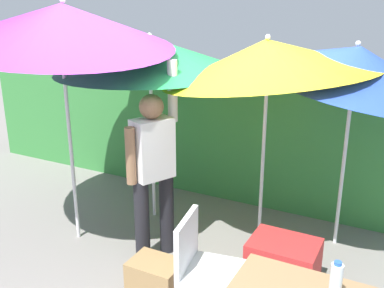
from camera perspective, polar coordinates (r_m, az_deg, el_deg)
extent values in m
plane|color=gray|center=(4.33, -1.90, -15.10)|extent=(24.00, 24.00, 0.00)
cube|color=#38843D|center=(5.53, 7.43, 1.57)|extent=(8.00, 0.70, 1.62)
cylinder|color=silver|center=(4.87, -5.16, -0.36)|extent=(0.04, 0.04, 1.67)
cone|color=green|center=(4.64, -5.50, 11.53)|extent=(2.00, 2.00, 0.39)
sphere|color=silver|center=(4.62, -5.56, 13.92)|extent=(0.05, 0.05, 0.05)
cylinder|color=silver|center=(4.51, 9.21, -1.96)|extent=(0.04, 0.04, 1.68)
cone|color=yellow|center=(4.26, 9.81, 10.93)|extent=(2.08, 2.05, 0.61)
sphere|color=silver|center=(4.22, 9.86, 13.57)|extent=(0.05, 0.05, 0.05)
cylinder|color=silver|center=(4.51, 19.08, -2.97)|extent=(0.04, 0.04, 1.65)
cone|color=blue|center=(4.31, 20.50, 9.62)|extent=(2.00, 1.97, 0.72)
sphere|color=silver|center=(4.32, 20.83, 12.15)|extent=(0.05, 0.05, 0.05)
cylinder|color=silver|center=(4.48, -15.51, -0.41)|extent=(0.04, 0.04, 1.99)
cone|color=purple|center=(4.28, -16.57, 14.78)|extent=(2.13, 2.11, 0.72)
sphere|color=silver|center=(4.28, -16.51, 17.49)|extent=(0.05, 0.05, 0.05)
cylinder|color=black|center=(4.31, -3.32, -8.95)|extent=(0.14, 0.14, 0.82)
cylinder|color=black|center=(4.18, -6.52, -9.98)|extent=(0.14, 0.14, 0.82)
cube|color=silver|center=(3.97, -5.15, -0.61)|extent=(0.35, 0.42, 0.56)
sphere|color=#8C6647|center=(3.87, -5.32, 4.87)|extent=(0.22, 0.22, 0.22)
cylinder|color=silver|center=(3.97, -2.55, 6.90)|extent=(0.12, 0.12, 0.56)
cylinder|color=#8C6647|center=(3.87, -8.00, -1.56)|extent=(0.12, 0.12, 0.52)
cylinder|color=silver|center=(3.70, 0.47, -17.48)|extent=(0.04, 0.04, 0.44)
cube|color=silver|center=(3.36, 2.67, -16.45)|extent=(0.51, 0.51, 0.05)
cube|color=silver|center=(3.29, -0.71, -12.62)|extent=(0.11, 0.44, 0.40)
cube|color=red|center=(3.96, 11.75, -15.16)|extent=(0.57, 0.43, 0.45)
cube|color=#9E7A4C|center=(3.87, -4.73, -16.93)|extent=(0.43, 0.32, 0.30)
cylinder|color=silver|center=(2.66, 18.21, -16.71)|extent=(0.07, 0.07, 0.22)
cylinder|color=#2D60B7|center=(2.59, 18.48, -14.52)|extent=(0.04, 0.04, 0.02)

